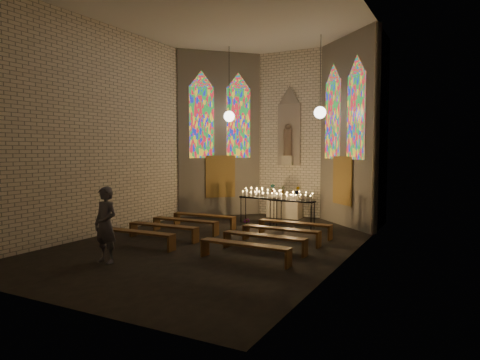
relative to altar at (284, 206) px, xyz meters
name	(u,v)px	position (x,y,z in m)	size (l,w,h in m)	color
floor	(218,242)	(0.00, -5.45, -0.50)	(12.00, 12.00, 0.00)	black
room	(264,126)	(0.00, -2.08, 3.22)	(8.22, 12.43, 7.00)	beige
altar	(284,206)	(0.00, 0.00, 0.00)	(1.40, 0.60, 1.00)	#B3A892
flower_vase_left	(273,189)	(-0.55, 0.01, 0.70)	(0.21, 0.14, 0.40)	#4C723F
flower_vase_center	(282,190)	(-0.11, 0.01, 0.67)	(0.31, 0.27, 0.35)	#4C723F
flower_vase_right	(297,190)	(0.55, 0.03, 0.67)	(0.19, 0.15, 0.34)	#4C723F
aisle_flower_pot	(246,225)	(0.00, -3.55, -0.27)	(0.26, 0.26, 0.46)	#4C723F
votive_stand_left	(261,195)	(-0.24, -1.85, 0.60)	(1.78, 0.65, 1.28)	black
votive_stand_right	(292,198)	(1.10, -2.03, 0.58)	(1.72, 0.47, 1.26)	black
pew_left_0	(204,217)	(-1.75, -3.51, -0.11)	(2.47, 0.40, 0.47)	#533417
pew_right_0	(294,225)	(1.75, -3.51, -0.11)	(2.47, 0.40, 0.47)	#533417
pew_left_1	(185,222)	(-1.75, -4.71, -0.11)	(2.47, 0.40, 0.47)	#533417
pew_right_1	(281,231)	(1.75, -4.71, -0.11)	(2.47, 0.40, 0.47)	#533417
pew_left_2	(163,227)	(-1.75, -5.91, -0.11)	(2.47, 0.40, 0.47)	#533417
pew_right_2	(264,238)	(1.75, -5.91, -0.11)	(2.47, 0.40, 0.47)	#533417
pew_left_3	(138,234)	(-1.75, -7.11, -0.11)	(2.47, 0.40, 0.47)	#533417
pew_right_3	(245,247)	(1.75, -7.11, -0.11)	(2.47, 0.40, 0.47)	#533417
visitor	(106,225)	(-1.29, -8.81, 0.46)	(0.70, 0.46, 1.92)	#4C4B55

